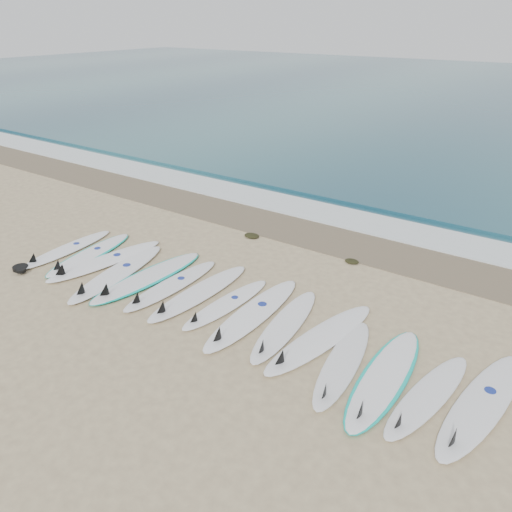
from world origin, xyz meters
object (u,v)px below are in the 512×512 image
Objects in this scene: surfboard_7 at (225,305)px; surfboard_14 at (480,405)px; surfboard_0 at (66,249)px; leash_coil at (21,268)px.

surfboard_14 is at bearing 2.85° from surfboard_7.
surfboard_7 is 0.81× the size of surfboard_14.
surfboard_14 reaches higher than surfboard_0.
surfboard_7 is 5.07× the size of leash_coil.
surfboard_14 is at bearing -2.54° from surfboard_0.
surfboard_0 is 1.15m from leash_coil.
leash_coil is (-9.09, -1.24, -0.01)m from surfboard_14.
surfboard_14 is 9.17m from leash_coil.
surfboard_0 is at bearing 91.01° from leash_coil.
surfboard_0 reaches higher than surfboard_7.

